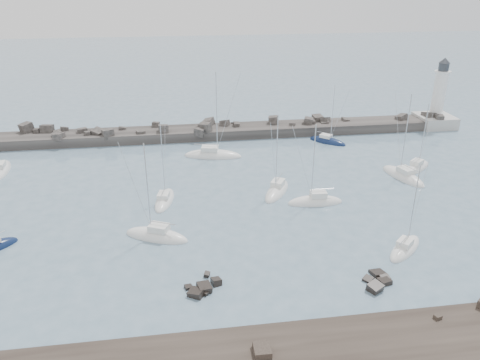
% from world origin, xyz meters
% --- Properties ---
extents(ground, '(400.00, 400.00, 0.00)m').
position_xyz_m(ground, '(0.00, 0.00, 0.00)').
color(ground, slate).
rests_on(ground, ground).
extents(rock_cluster_near, '(3.93, 4.34, 1.52)m').
position_xyz_m(rock_cluster_near, '(-4.35, -9.99, 0.10)').
color(rock_cluster_near, black).
rests_on(rock_cluster_near, ground).
extents(rock_cluster_far, '(3.21, 4.37, 1.61)m').
position_xyz_m(rock_cluster_far, '(13.43, -11.26, 0.04)').
color(rock_cluster_far, black).
rests_on(rock_cluster_far, ground).
extents(breakwater, '(115.00, 7.71, 5.09)m').
position_xyz_m(breakwater, '(-8.06, 38.00, 0.35)').
color(breakwater, '#332F2D').
rests_on(breakwater, ground).
extents(lighthouse, '(7.00, 7.00, 14.60)m').
position_xyz_m(lighthouse, '(47.00, 38.00, 3.09)').
color(lighthouse, '#AFAFAA').
rests_on(lighthouse, ground).
extents(sailboat_1, '(3.32, 8.54, 13.26)m').
position_xyz_m(sailboat_1, '(-33.98, 25.30, 0.14)').
color(sailboat_1, white).
rests_on(sailboat_1, ground).
extents(sailboat_3, '(3.72, 7.65, 11.64)m').
position_xyz_m(sailboat_3, '(-8.12, 10.75, 0.13)').
color(sailboat_3, white).
rests_on(sailboat_3, ground).
extents(sailboat_4, '(10.38, 5.16, 15.71)m').
position_xyz_m(sailboat_4, '(0.10, 27.08, 0.15)').
color(sailboat_4, white).
rests_on(sailboat_4, ground).
extents(sailboat_5, '(8.34, 5.66, 12.96)m').
position_xyz_m(sailboat_5, '(-9.03, 1.06, 0.16)').
color(sailboat_5, white).
rests_on(sailboat_5, ground).
extents(sailboat_6, '(6.09, 8.07, 12.71)m').
position_xyz_m(sailboat_6, '(7.93, 11.36, 0.15)').
color(sailboat_6, white).
rests_on(sailboat_6, ground).
extents(sailboat_7, '(6.57, 6.27, 11.10)m').
position_xyz_m(sailboat_7, '(19.08, -5.82, 0.13)').
color(sailboat_7, white).
rests_on(sailboat_7, ground).
extents(sailboat_8, '(6.79, 6.76, 11.60)m').
position_xyz_m(sailboat_8, '(22.05, 31.47, 0.13)').
color(sailboat_8, '#0F1E41').
rests_on(sailboat_8, ground).
extents(sailboat_9, '(7.73, 2.70, 12.35)m').
position_xyz_m(sailboat_9, '(12.39, 7.15, 0.16)').
color(sailboat_9, white).
rests_on(sailboat_9, ground).
extents(sailboat_10, '(5.01, 9.23, 14.02)m').
position_xyz_m(sailboat_10, '(28.42, 13.78, 0.15)').
color(sailboat_10, white).
rests_on(sailboat_10, ground).
extents(sailboat_12, '(7.04, 6.16, 11.59)m').
position_xyz_m(sailboat_12, '(32.26, 16.74, 0.15)').
color(sailboat_12, white).
rests_on(sailboat_12, ground).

